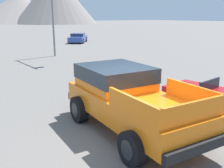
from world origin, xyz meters
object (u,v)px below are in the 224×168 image
at_px(traffic_light_crosswalk, 61,4).
at_px(red_convertible_car, 220,98).
at_px(orange_pickup_truck, 126,95).
at_px(parked_car_blue, 78,38).

bearing_deg(traffic_light_crosswalk, red_convertible_car, -3.02).
height_order(red_convertible_car, traffic_light_crosswalk, traffic_light_crosswalk).
distance_m(orange_pickup_truck, traffic_light_crosswalk, 14.79).
bearing_deg(parked_car_blue, traffic_light_crosswalk, 95.20).
height_order(orange_pickup_truck, red_convertible_car, orange_pickup_truck).
relative_size(orange_pickup_truck, traffic_light_crosswalk, 0.87).
bearing_deg(traffic_light_crosswalk, orange_pickup_truck, -19.00).
xyz_separation_m(orange_pickup_truck, red_convertible_car, (3.94, -0.79, -0.66)).
height_order(orange_pickup_truck, traffic_light_crosswalk, traffic_light_crosswalk).
xyz_separation_m(orange_pickup_truck, parked_car_blue, (12.38, 24.66, -0.45)).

